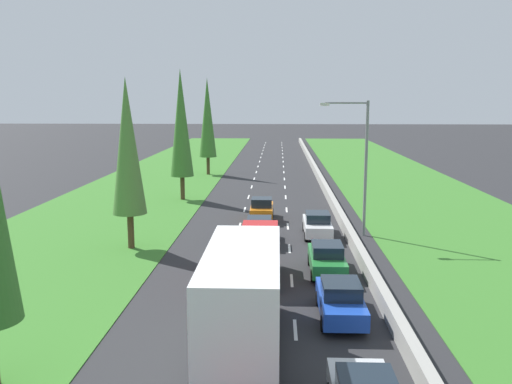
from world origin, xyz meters
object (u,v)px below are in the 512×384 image
Objects in this scene: white_sedan_right_lane at (317,224)px; poplar_tree_fourth at (207,118)px; orange_hatchback_centre_lane at (262,209)px; poplar_tree_third at (181,124)px; green_sedan_right_lane at (327,258)px; street_light_mast at (361,158)px; blue_sedan_right_lane at (340,300)px; poplar_tree_second at (128,147)px; white_box_truck_centre_lane at (244,299)px; red_van_centre_lane at (260,253)px; black_hatchback_centre_lane at (259,230)px.

poplar_tree_fourth is (-11.21, 30.20, 6.08)m from white_sedan_right_lane.
poplar_tree_third is at bearing 132.52° from orange_hatchback_centre_lane.
green_sedan_right_lane is 9.80m from street_light_mast.
poplar_tree_third reaches higher than white_sedan_right_lane.
poplar_tree_third reaches higher than green_sedan_right_lane.
blue_sedan_right_lane is at bearing -101.14° from street_light_mast.
blue_sedan_right_lane is 13.95m from white_sedan_right_lane.
green_sedan_right_lane is 13.57m from poplar_tree_second.
poplar_tree_second reaches higher than white_box_truck_centre_lane.
poplar_tree_third is at bearing 112.76° from blue_sedan_right_lane.
orange_hatchback_centre_lane is 26.97m from poplar_tree_fourth.
poplar_tree_second is (-7.86, 14.17, 4.08)m from white_box_truck_centre_lane.
white_sedan_right_lane is (0.06, 7.95, 0.00)m from green_sedan_right_lane.
street_light_mast is at bearing 14.83° from poplar_tree_second.
green_sedan_right_lane is 1.15× the size of orange_hatchback_centre_lane.
poplar_tree_second reaches higher than red_van_centre_lane.
green_sedan_right_lane is 40.21m from poplar_tree_fourth.
white_sedan_right_lane is at bearing -52.04° from orange_hatchback_centre_lane.
green_sedan_right_lane is at bearing -20.94° from poplar_tree_second.
white_sedan_right_lane is (0.01, 13.95, 0.00)m from blue_sedan_right_lane.
poplar_tree_fourth is at bearing 98.80° from white_box_truck_centre_lane.
blue_sedan_right_lane is at bearing -67.24° from poplar_tree_third.
black_hatchback_centre_lane is at bearing -63.25° from poplar_tree_third.
street_light_mast reaches higher than blue_sedan_right_lane.
poplar_tree_third is at bearing 118.22° from green_sedan_right_lane.
poplar_tree_fourth is at bearing 115.12° from street_light_mast.
poplar_tree_second is (-11.60, 4.44, 5.45)m from green_sedan_right_lane.
white_sedan_right_lane is 0.43× the size of poplar_tree_second.
orange_hatchback_centre_lane is (-3.86, 18.92, 0.02)m from blue_sedan_right_lane.
black_hatchback_centre_lane is (-0.27, 7.33, -0.56)m from red_van_centre_lane.
orange_hatchback_centre_lane is 0.37× the size of poplar_tree_second.
green_sedan_right_lane is at bearing 19.63° from red_van_centre_lane.
poplar_tree_fourth is (-11.15, 38.15, 6.08)m from green_sedan_right_lane.
white_sedan_right_lane is at bearing 89.59° from green_sedan_right_lane.
black_hatchback_centre_lane is 0.33× the size of poplar_tree_fourth.
green_sedan_right_lane is at bearing -73.70° from poplar_tree_fourth.
poplar_tree_second is at bearing -90.96° from poplar_tree_third.
poplar_tree_second is (-7.79, -8.47, 5.43)m from orange_hatchback_centre_lane.
orange_hatchback_centre_lane is 0.33× the size of poplar_tree_third.
white_box_truck_centre_lane is 32.10m from poplar_tree_third.
blue_sedan_right_lane is (3.79, 3.73, -1.37)m from white_box_truck_centre_lane.
orange_hatchback_centre_lane is at bearing 101.54° from blue_sedan_right_lane.
poplar_tree_fourth is (-11.20, 44.15, 6.08)m from blue_sedan_right_lane.
street_light_mast reaches higher than red_van_centre_lane.
poplar_tree_third reaches higher than red_van_centre_lane.
red_van_centre_lane is 12.06m from street_light_mast.
poplar_tree_third is at bearing 109.33° from red_van_centre_lane.
orange_hatchback_centre_lane is (-0.08, 22.64, -1.35)m from white_box_truck_centre_lane.
red_van_centre_lane is 0.42× the size of poplar_tree_third.
street_light_mast is at bearing 18.22° from black_hatchback_centre_lane.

